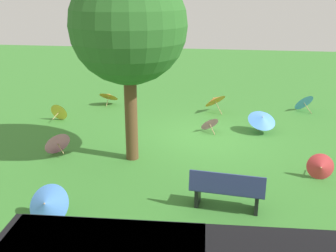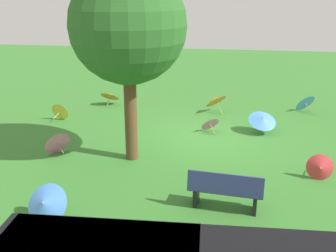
{
  "view_description": "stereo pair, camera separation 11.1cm",
  "coord_description": "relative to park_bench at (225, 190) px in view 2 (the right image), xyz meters",
  "views": [
    {
      "loc": [
        -0.73,
        11.97,
        4.54
      ],
      "look_at": [
        0.94,
        0.73,
        0.6
      ],
      "focal_mm": 42.37,
      "sensor_mm": 36.0,
      "label": 1
    },
    {
      "loc": [
        -0.84,
        11.95,
        4.54
      ],
      "look_at": [
        0.94,
        0.73,
        0.6
      ],
      "focal_mm": 42.37,
      "sensor_mm": 36.0,
      "label": 2
    }
  ],
  "objects": [
    {
      "name": "parasol_orange_1",
      "position": [
        4.86,
        -7.58,
        -0.07
      ],
      "size": [
        0.92,
        0.87,
        0.66
      ],
      "color": "tan",
      "rests_on": "ground"
    },
    {
      "name": "parasol_blue_0",
      "position": [
        3.58,
        1.09,
        -0.03
      ],
      "size": [
        0.96,
        0.96,
        0.84
      ],
      "color": "tan",
      "rests_on": "ground"
    },
    {
      "name": "parasol_orange_0",
      "position": [
        0.53,
        -7.16,
        0.04
      ],
      "size": [
        1.12,
        1.13,
        0.84
      ],
      "color": "tan",
      "rests_on": "ground"
    },
    {
      "name": "parasol_blue_2",
      "position": [
        -1.11,
        -5.06,
        0.02
      ],
      "size": [
        1.15,
        1.14,
        0.78
      ],
      "color": "tan",
      "rests_on": "ground"
    },
    {
      "name": "park_bench",
      "position": [
        0.0,
        0.0,
        0.0
      ],
      "size": [
        1.64,
        0.64,
        0.9
      ],
      "color": "navy",
      "rests_on": "ground"
    },
    {
      "name": "ground",
      "position": [
        0.87,
        -4.31,
        -0.47
      ],
      "size": [
        40.0,
        40.0,
        0.0
      ],
      "primitive_type": "plane",
      "color": "#387A2D"
    },
    {
      "name": "parasol_pink_0",
      "position": [
        4.88,
        -2.35,
        -0.09
      ],
      "size": [
        0.88,
        0.9,
        0.76
      ],
      "color": "tan",
      "rests_on": "ground"
    },
    {
      "name": "shade_tree",
      "position": [
        2.65,
        -2.38,
        3.18
      ],
      "size": [
        3.04,
        3.04,
        5.19
      ],
      "color": "brown",
      "rests_on": "ground"
    },
    {
      "name": "parasol_pink_2",
      "position": [
        0.62,
        -4.93,
        -0.15
      ],
      "size": [
        0.79,
        0.76,
        0.59
      ],
      "color": "tan",
      "rests_on": "ground"
    },
    {
      "name": "parasol_red_0",
      "position": [
        -2.31,
        -1.79,
        -0.13
      ],
      "size": [
        0.68,
        0.6,
        0.68
      ],
      "color": "tan",
      "rests_on": "ground"
    },
    {
      "name": "parasol_blue_1",
      "position": [
        -2.89,
        -7.9,
        -0.09
      ],
      "size": [
        0.99,
        0.93,
        0.74
      ],
      "color": "tan",
      "rests_on": "ground"
    },
    {
      "name": "parasol_yellow_0",
      "position": [
        6.06,
        -5.39,
        -0.14
      ],
      "size": [
        0.69,
        0.69,
        0.65
      ],
      "color": "tan",
      "rests_on": "ground"
    }
  ]
}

